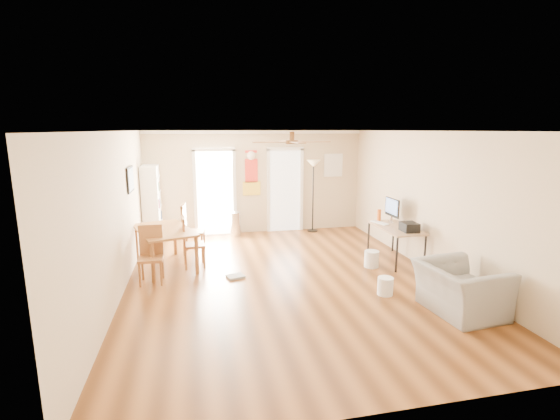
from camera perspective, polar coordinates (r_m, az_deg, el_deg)
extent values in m
plane|color=brown|center=(7.20, 1.02, -9.95)|extent=(7.00, 7.00, 0.00)
cube|color=red|center=(10.16, -4.11, 5.34)|extent=(0.46, 0.03, 1.10)
cube|color=white|center=(10.66, 7.61, 6.36)|extent=(0.50, 0.04, 0.60)
cube|color=black|center=(8.07, -20.60, 4.13)|extent=(0.04, 0.66, 0.48)
cylinder|color=silver|center=(10.07, -6.41, -1.98)|extent=(0.33, 0.33, 0.60)
cube|color=white|center=(8.57, 14.03, -1.78)|extent=(0.26, 0.45, 0.02)
cube|color=black|center=(8.03, 17.98, -2.32)|extent=(0.30, 0.35, 0.17)
cylinder|color=#D95713|center=(8.80, 13.97, -0.69)|extent=(0.10, 0.10, 0.24)
cylinder|color=white|center=(7.99, 12.94, -6.83)|extent=(0.31, 0.31, 0.32)
cylinder|color=white|center=(6.77, 14.81, -10.46)|extent=(0.32, 0.32, 0.29)
cube|color=gray|center=(7.34, -6.36, -9.42)|extent=(0.35, 0.31, 0.04)
imported|color=gray|center=(6.42, 24.31, -10.27)|extent=(1.06, 1.19, 0.72)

